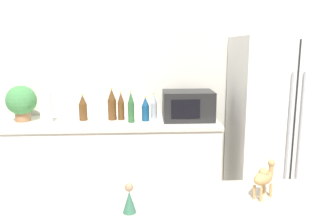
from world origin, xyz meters
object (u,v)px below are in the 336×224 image
Objects in this scene: refrigerator at (277,126)px; wise_man_figurine_blue at (129,200)px; camel_figurine at (264,177)px; potted_plant at (21,101)px; microwave at (188,105)px; back_bottle_1 at (154,107)px; back_bottle_5 at (83,108)px; back_bottle_2 at (112,105)px; paper_towel_roll at (46,108)px; back_bottle_3 at (145,109)px; back_bottle_4 at (121,106)px; back_bottle_0 at (131,108)px.

wise_man_figurine_blue is at bearing -126.12° from refrigerator.
potted_plant is at bearing 133.06° from camel_figurine.
microwave is 1.79m from camel_figurine.
back_bottle_5 reaches higher than back_bottle_1.
back_bottle_2 reaches higher than microwave.
back_bottle_2 is 0.28m from back_bottle_5.
back_bottle_2 is (0.59, 0.11, 0.01)m from paper_towel_roll.
paper_towel_roll is 1.72× the size of camel_figurine.
refrigerator is 0.88m from microwave.
back_bottle_3 reaches higher than wise_man_figurine_blue.
back_bottle_4 is 1.08× the size of back_bottle_5.
back_bottle_0 is at bearing -32.63° from back_bottle_2.
wise_man_figurine_blue is at bearing -73.92° from back_bottle_5.
back_bottle_1 is at bearing 3.97° from back_bottle_2.
refrigerator is at bearing -0.66° from paper_towel_roll.
potted_plant is at bearing 159.34° from paper_towel_roll.
camel_figurine is (1.44, -1.72, 0.01)m from paper_towel_roll.
back_bottle_0 is at bearing -5.77° from potted_plant.
back_bottle_4 is at bearing 1.05° from back_bottle_5.
back_bottle_0 reaches higher than back_bottle_4.
potted_plant is 1.23× the size of back_bottle_4.
back_bottle_4 is (-0.65, 0.04, -0.01)m from microwave.
paper_towel_roll is at bearing 179.34° from refrigerator.
back_bottle_2 is at bearing 178.82° from back_bottle_4.
back_bottle_4 is (-0.10, 0.12, -0.01)m from back_bottle_0.
microwave is at bearing -1.72° from back_bottle_5.
wise_man_figurine_blue is at bearing -59.62° from potted_plant.
potted_plant is 1.09× the size of back_bottle_2.
back_bottle_2 is at bearing 1.14° from potted_plant.
camel_figurine is at bearing -58.25° from back_bottle_5.
refrigerator is 1.60m from back_bottle_2.
potted_plant is 0.71× the size of microwave.
microwave is at bearing 8.63° from back_bottle_0.
wise_man_figurine_blue is at bearing -103.54° from microwave.
paper_towel_roll is (0.25, -0.09, -0.05)m from potted_plant.
microwave is 1.01m from back_bottle_5.
microwave is at bearing -3.02° from back_bottle_2.
microwave is 1.88× the size of back_bottle_5.
back_bottle_3 is 1.90× the size of wise_man_figurine_blue.
microwave is 1.94m from wise_man_figurine_blue.
microwave is (1.32, 0.07, 0.00)m from paper_towel_roll.
back_bottle_5 is at bearing -176.93° from back_bottle_1.
back_bottle_4 is at bearing 112.67° from camel_figurine.
wise_man_figurine_blue is (-0.04, -1.87, -0.00)m from back_bottle_3.
back_bottle_5 is 2.07× the size of wise_man_figurine_blue.
refrigerator is at bearing -2.83° from potted_plant.
potted_plant is at bearing 120.38° from wise_man_figurine_blue.
potted_plant is 1.58m from microwave.
refrigerator is at bearing -7.95° from back_bottle_1.
back_bottle_3 is at bearing -4.95° from back_bottle_5.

